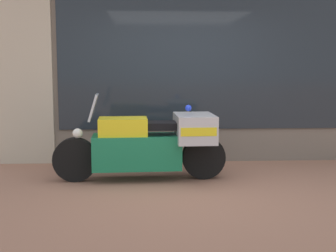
% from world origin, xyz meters
% --- Properties ---
extents(ground_plane, '(60.00, 60.00, 0.00)m').
position_xyz_m(ground_plane, '(0.00, 0.00, 0.00)').
color(ground_plane, '#8E604C').
extents(shop_building, '(5.93, 0.55, 3.63)m').
position_xyz_m(shop_building, '(-0.40, 2.00, 1.82)').
color(shop_building, '#6B6056').
rests_on(shop_building, ground).
extents(window_display, '(4.60, 0.30, 2.02)m').
position_xyz_m(window_display, '(0.36, 2.03, 0.48)').
color(window_display, slate).
rests_on(window_display, ground).
extents(paramedic_motorcycle, '(2.40, 0.82, 1.21)m').
position_xyz_m(paramedic_motorcycle, '(-0.51, 0.59, 0.54)').
color(paramedic_motorcycle, black).
rests_on(paramedic_motorcycle, ground).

